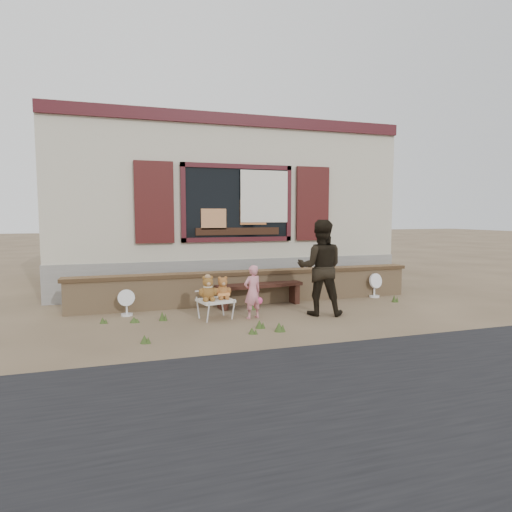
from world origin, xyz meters
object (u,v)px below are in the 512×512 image
object	(u,v)px
folding_chair	(215,301)
teddy_bear_right	(223,287)
bench	(259,290)
teddy_bear_left	(208,288)
adult	(320,268)
child	(252,292)

from	to	relation	value
folding_chair	teddy_bear_right	size ratio (longest dim) A/B	1.64
bench	teddy_bear_right	bearing A→B (deg)	-146.80
teddy_bear_left	teddy_bear_right	size ratio (longest dim) A/B	1.08
teddy_bear_right	adult	size ratio (longest dim) A/B	0.23
bench	teddy_bear_left	distance (m)	1.45
teddy_bear_left	folding_chair	bearing A→B (deg)	-0.00
teddy_bear_left	adult	world-z (taller)	adult
child	teddy_bear_right	bearing A→B (deg)	-38.30
folding_chair	teddy_bear_left	bearing A→B (deg)	180.00
adult	folding_chair	bearing A→B (deg)	15.73
teddy_bear_left	child	distance (m)	0.77
teddy_bear_right	child	bearing A→B (deg)	-33.62
bench	folding_chair	distance (m)	1.31
teddy_bear_left	adult	bearing A→B (deg)	-18.86
teddy_bear_right	adult	bearing A→B (deg)	-21.83
bench	child	xyz separation A→B (m)	(-0.42, -0.93, 0.14)
adult	teddy_bear_left	bearing A→B (deg)	17.11
folding_chair	child	world-z (taller)	child
teddy_bear_left	teddy_bear_right	bearing A→B (deg)	-0.00
teddy_bear_right	folding_chair	bearing A→B (deg)	180.00
folding_chair	adult	world-z (taller)	adult
bench	child	size ratio (longest dim) A/B	1.91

